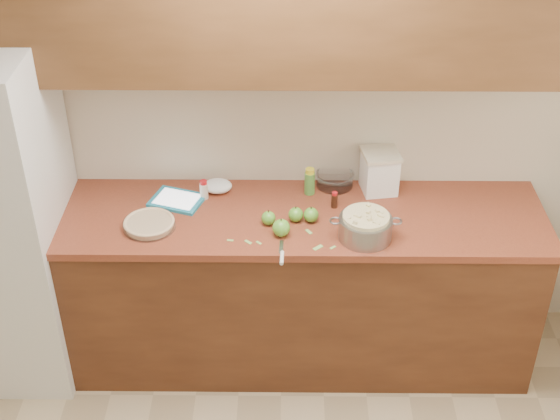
{
  "coord_description": "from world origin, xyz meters",
  "views": [
    {
      "loc": [
        0.02,
        -1.72,
        3.11
      ],
      "look_at": [
        -0.01,
        1.43,
        0.98
      ],
      "focal_mm": 50.0,
      "sensor_mm": 36.0,
      "label": 1
    }
  ],
  "objects_px": {
    "tablet": "(177,200)",
    "pie": "(149,224)",
    "colander": "(365,227)",
    "flour_canister": "(379,171)"
  },
  "relations": [
    {
      "from": "tablet",
      "to": "pie",
      "type": "bearing_deg",
      "value": -96.31
    },
    {
      "from": "tablet",
      "to": "colander",
      "type": "bearing_deg",
      "value": 0.78
    },
    {
      "from": "flour_canister",
      "to": "tablet",
      "type": "relative_size",
      "value": 0.74
    },
    {
      "from": "pie",
      "to": "tablet",
      "type": "relative_size",
      "value": 0.84
    },
    {
      "from": "pie",
      "to": "colander",
      "type": "xyz_separation_m",
      "value": [
        1.04,
        -0.07,
        0.04
      ]
    },
    {
      "from": "colander",
      "to": "tablet",
      "type": "distance_m",
      "value": 0.98
    },
    {
      "from": "pie",
      "to": "flour_canister",
      "type": "xyz_separation_m",
      "value": [
        1.14,
        0.35,
        0.09
      ]
    },
    {
      "from": "colander",
      "to": "tablet",
      "type": "height_order",
      "value": "colander"
    },
    {
      "from": "flour_canister",
      "to": "colander",
      "type": "bearing_deg",
      "value": -103.81
    },
    {
      "from": "pie",
      "to": "flour_canister",
      "type": "relative_size",
      "value": 1.14
    }
  ]
}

